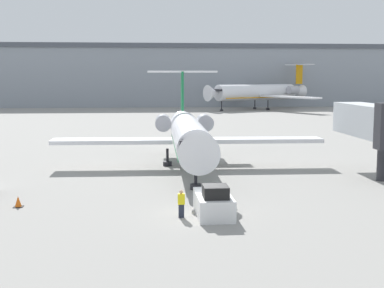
{
  "coord_description": "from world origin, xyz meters",
  "views": [
    {
      "loc": [
        -3.46,
        -30.38,
        8.07
      ],
      "look_at": [
        0.0,
        9.5,
        3.02
      ],
      "focal_mm": 50.0,
      "sensor_mm": 36.0,
      "label": 1
    }
  ],
  "objects": [
    {
      "name": "traffic_cone_left",
      "position": [
        -11.45,
        2.99,
        0.33
      ],
      "size": [
        0.58,
        0.58,
        0.7
      ],
      "color": "black",
      "rests_on": "ground"
    },
    {
      "name": "ground_plane",
      "position": [
        0.0,
        0.0,
        0.0
      ],
      "size": [
        600.0,
        600.0,
        0.0
      ],
      "primitive_type": "plane",
      "color": "gray"
    },
    {
      "name": "airplane_parked_far_left",
      "position": [
        24.43,
        100.2,
        4.26
      ],
      "size": [
        29.4,
        35.48,
        11.3
      ],
      "color": "white",
      "rests_on": "ground"
    },
    {
      "name": "jet_bridge",
      "position": [
        14.83,
        11.19,
        4.44
      ],
      "size": [
        3.2,
        10.57,
        6.19
      ],
      "color": "#2D2D33",
      "rests_on": "ground"
    },
    {
      "name": "terminal_building",
      "position": [
        0.0,
        120.0,
        8.48
      ],
      "size": [
        180.0,
        16.8,
        16.9
      ],
      "color": "#8C939E",
      "rests_on": "ground"
    },
    {
      "name": "pushback_tug",
      "position": [
        0.44,
        0.02,
        0.73
      ],
      "size": [
        2.02,
        4.35,
        1.94
      ],
      "color": "silver",
      "rests_on": "ground"
    },
    {
      "name": "worker_near_tug",
      "position": [
        -1.48,
        -0.39,
        0.85
      ],
      "size": [
        0.4,
        0.24,
        1.63
      ],
      "color": "#232838",
      "rests_on": "ground"
    },
    {
      "name": "airplane_main",
      "position": [
        0.29,
        17.0,
        3.05
      ],
      "size": [
        24.23,
        25.21,
        8.73
      ],
      "color": "white",
      "rests_on": "ground"
    }
  ]
}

